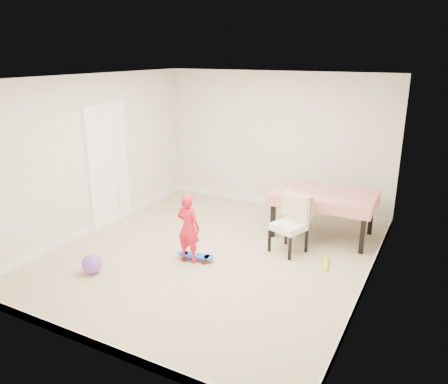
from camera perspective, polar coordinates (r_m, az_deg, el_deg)
The scene contains 17 objects.
ground at distance 6.69m, azimuth -1.57°, elevation -8.12°, with size 5.00×5.00×0.00m, color tan.
ceiling at distance 6.02m, azimuth -1.79°, elevation 14.54°, with size 4.50×5.00×0.04m, color white.
wall_back at distance 8.42m, azimuth 6.70°, elevation 6.59°, with size 4.50×0.04×2.60m, color beige.
wall_front at distance 4.36m, azimuth -17.96°, elevation -5.00°, with size 4.50×0.04×2.60m, color beige.
wall_left at distance 7.55m, azimuth -16.64°, elevation 4.65°, with size 0.04×5.00×2.60m, color beige.
wall_right at distance 5.53m, azimuth 18.90°, elevation -0.27°, with size 0.04×5.00×2.60m, color beige.
door at distance 7.82m, azimuth -14.90°, elevation 3.16°, with size 0.10×0.94×2.11m, color white.
baseboard_back at distance 8.75m, azimuth 6.43°, elevation -1.38°, with size 4.50×0.02×0.12m, color white.
baseboard_front at distance 4.95m, azimuth -16.61°, elevation -18.39°, with size 4.50×0.02×0.12m, color white.
baseboard_left at distance 7.92m, azimuth -15.90°, elevation -4.10°, with size 0.02×5.00×0.12m, color white.
baseboard_right at distance 6.01m, azimuth 17.80°, elevation -11.59°, with size 0.02×5.00×0.12m, color white.
dining_table at distance 7.38m, azimuth 12.76°, elevation -2.80°, with size 1.62×1.02×0.76m, color #B41709, non-canonical shape.
dining_chair at distance 6.65m, azimuth 8.44°, elevation -4.23°, with size 0.49×0.57×0.90m, color white, non-canonical shape.
skateboard at distance 6.50m, azimuth -3.69°, elevation -8.53°, with size 0.57×0.21×0.08m, color blue, non-canonical shape.
child at distance 6.29m, azimuth -4.68°, elevation -4.94°, with size 0.36×0.24×1.00m, color red.
balloon at distance 6.36m, azimuth -16.85°, elevation -8.98°, with size 0.28×0.28×0.28m, color #8750C2.
foam_toy at distance 6.51m, azimuth 13.19°, elevation -9.09°, with size 0.06×0.06×0.40m, color yellow.
Camera 1 is at (2.96, -5.23, 2.93)m, focal length 35.00 mm.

